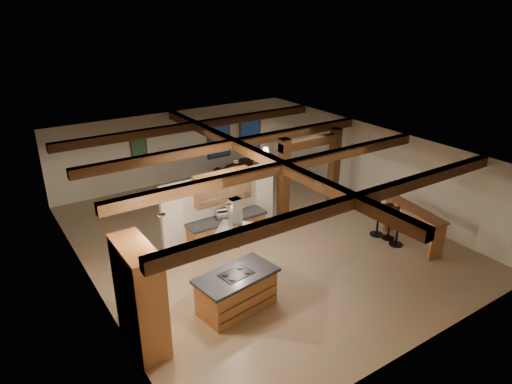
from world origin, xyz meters
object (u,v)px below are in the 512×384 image
bar_counter (414,221)px  kitchen_island (237,291)px  dining_table (226,200)px  sofa (234,166)px

bar_counter → kitchen_island: bearing=177.8°
dining_table → bar_counter: size_ratio=0.85×
kitchen_island → bar_counter: 6.15m
sofa → bar_counter: bearing=77.6°
sofa → bar_counter: 8.53m
dining_table → bar_counter: bearing=-64.0°
dining_table → kitchen_island: bearing=-124.3°
kitchen_island → dining_table: 5.79m
kitchen_island → sofa: size_ratio=1.12×
kitchen_island → dining_table: (2.67, 5.13, -0.15)m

